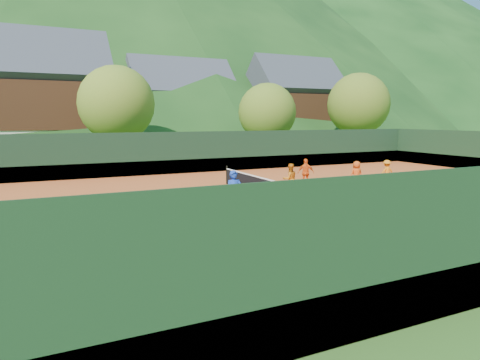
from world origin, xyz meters
name	(u,v)px	position (x,y,z in m)	size (l,w,h in m)	color
ground	(277,201)	(0.00, 0.00, 0.00)	(400.00, 400.00, 0.00)	#295119
clay_court	(277,201)	(0.00, 0.00, 0.01)	(40.00, 24.00, 0.02)	#BE4D1E
mountain_far_right	(283,18)	(90.00, 150.00, 47.50)	(260.00, 260.00, 95.00)	#143613
coach	(234,193)	(-3.20, -2.06, 0.95)	(0.68, 0.45, 1.87)	#1A3CA9
student_a	(290,179)	(1.49, 1.20, 0.83)	(0.79, 0.62, 1.63)	orange
student_b	(306,173)	(3.75, 3.07, 0.84)	(0.96, 0.40, 1.63)	#FC5F16
student_c	(356,174)	(6.13, 1.48, 0.79)	(0.75, 0.49, 1.54)	#DF4D13
student_d	(387,172)	(8.84, 1.91, 0.74)	(0.93, 0.54, 1.45)	orange
tennis_ball_0	(458,211)	(5.71, -5.47, 0.05)	(0.07, 0.07, 0.07)	#BDD323
tennis_ball_1	(220,214)	(-3.67, -1.68, 0.05)	(0.07, 0.07, 0.07)	#BDD323
tennis_ball_2	(116,230)	(-7.95, -2.41, 0.05)	(0.07, 0.07, 0.07)	#BDD323
tennis_ball_3	(176,235)	(-6.23, -3.94, 0.05)	(0.07, 0.07, 0.07)	#BDD323
tennis_ball_4	(397,203)	(4.67, -3.06, 0.05)	(0.07, 0.07, 0.07)	#BDD323
tennis_ball_5	(257,286)	(-5.83, -9.04, 0.05)	(0.07, 0.07, 0.07)	#BDD323
tennis_ball_6	(84,250)	(-9.23, -4.41, 0.05)	(0.07, 0.07, 0.07)	#BDD323
tennis_ball_7	(108,289)	(-9.04, -7.75, 0.05)	(0.07, 0.07, 0.07)	#BDD323
tennis_ball_9	(313,235)	(-2.06, -5.97, 0.05)	(0.07, 0.07, 0.07)	#BDD323
tennis_ball_10	(295,260)	(-4.00, -7.87, 0.05)	(0.07, 0.07, 0.07)	#BDD323
tennis_ball_11	(251,233)	(-3.85, -4.82, 0.05)	(0.07, 0.07, 0.07)	#BDD323
tennis_ball_12	(271,277)	(-5.25, -8.70, 0.05)	(0.07, 0.07, 0.07)	#BDD323
tennis_ball_13	(99,236)	(-8.60, -2.93, 0.05)	(0.07, 0.07, 0.07)	#BDD323
tennis_ball_14	(371,199)	(4.31, -1.77, 0.05)	(0.07, 0.07, 0.07)	#BDD323
tennis_ball_16	(161,241)	(-6.90, -4.46, 0.05)	(0.07, 0.07, 0.07)	#BDD323
tennis_ball_17	(147,282)	(-8.10, -7.70, 0.05)	(0.07, 0.07, 0.07)	#BDD323
tennis_ball_18	(128,304)	(-8.77, -8.75, 0.05)	(0.07, 0.07, 0.07)	#BDD323
tennis_ball_19	(324,278)	(-4.09, -9.30, 0.05)	(0.07, 0.07, 0.07)	#BDD323
tennis_ball_20	(363,215)	(1.51, -4.35, 0.05)	(0.07, 0.07, 0.07)	#BDD323
tennis_ball_21	(274,232)	(-3.04, -4.98, 0.05)	(0.07, 0.07, 0.07)	#BDD323
court_lines	(277,201)	(0.00, 0.00, 0.02)	(23.83, 11.03, 0.00)	silver
tennis_net	(277,191)	(0.00, 0.00, 0.52)	(0.10, 12.07, 1.10)	black
perimeter_fence	(277,175)	(0.00, 0.00, 1.27)	(40.40, 24.24, 3.00)	black
ball_hopper	(181,215)	(-6.10, -4.11, 0.77)	(0.57, 0.57, 1.00)	black
chalet_left	(37,101)	(-10.00, 30.00, 5.65)	(13.80, 9.93, 12.92)	beige
chalet_mid	(180,110)	(6.00, 34.00, 4.99)	(12.65, 8.82, 11.45)	beige
chalet_right	(294,108)	(20.00, 30.00, 5.26)	(11.50, 8.82, 11.91)	beige
tree_b	(117,104)	(-4.00, 20.00, 5.19)	(6.40, 6.40, 8.40)	#422A1A
tree_c	(267,112)	(10.00, 19.00, 4.54)	(5.60, 5.60, 7.35)	#3E2818
tree_d	(358,104)	(22.00, 20.00, 5.52)	(6.80, 6.80, 8.93)	#41291A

